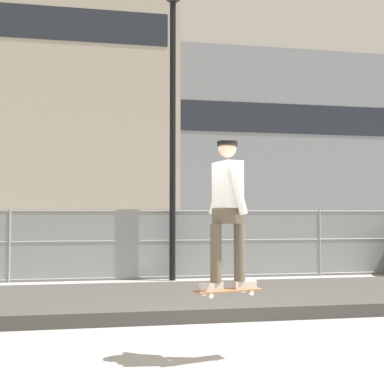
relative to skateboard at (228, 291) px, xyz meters
The scene contains 10 objects.
ground_plane 0.93m from the skateboard, 36.93° to the left, with size 120.00×120.00×0.00m, color gray.
gravel_berm 3.70m from the skateboard, 84.10° to the left, with size 14.82×3.31×0.22m, color #3D3A38.
skateboard is the anchor object (origin of this frame).
skater 1.00m from the skateboard, behind, with size 0.72×0.62×1.74m.
chain_fence 7.45m from the skateboard, 87.13° to the left, with size 25.13×0.06×1.85m.
street_lamp 8.14m from the skateboard, 87.51° to the left, with size 0.44×0.44×7.74m.
parked_car_near 9.74m from the skateboard, 105.48° to the left, with size 4.55×2.26×1.66m.
parked_car_mid 10.19m from the skateboard, 74.85° to the left, with size 4.49×2.13×1.66m.
library_building 39.34m from the skateboard, 102.99° to the left, with size 24.91×12.23×25.45m.
office_block 43.21m from the skateboard, 71.73° to the left, with size 27.66×15.40×15.90m.
Camera 1 is at (-1.75, -5.75, 1.66)m, focal length 45.37 mm.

